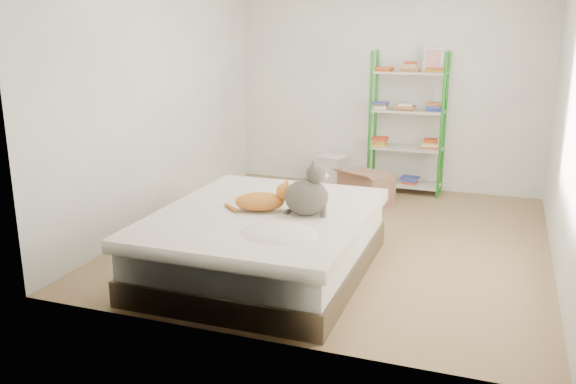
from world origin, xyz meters
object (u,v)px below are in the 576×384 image
at_px(shelf_unit, 408,120).
at_px(grey_cat, 307,189).
at_px(orange_cat, 260,199).
at_px(cardboard_box, 366,188).
at_px(bed, 264,242).
at_px(white_bin, 333,171).

bearing_deg(shelf_unit, grey_cat, -96.56).
height_order(orange_cat, grey_cat, grey_cat).
bearing_deg(cardboard_box, shelf_unit, 92.21).
distance_m(bed, grey_cat, 0.59).
bearing_deg(grey_cat, orange_cat, 74.81).
relative_size(orange_cat, white_bin, 1.17).
bearing_deg(cardboard_box, bed, -70.66).
height_order(bed, cardboard_box, bed).
distance_m(grey_cat, shelf_unit, 2.91).
bearing_deg(cardboard_box, orange_cat, -71.66).
height_order(shelf_unit, white_bin, shelf_unit).
xyz_separation_m(grey_cat, white_bin, (-0.58, 2.85, -0.54)).
relative_size(shelf_unit, cardboard_box, 2.54).
bearing_deg(grey_cat, cardboard_box, -17.04).
relative_size(grey_cat, white_bin, 1.04).
bearing_deg(orange_cat, cardboard_box, 58.07).
xyz_separation_m(shelf_unit, white_bin, (-0.91, -0.03, -0.69)).
height_order(bed, grey_cat, grey_cat).
xyz_separation_m(orange_cat, shelf_unit, (0.73, 2.90, 0.27)).
bearing_deg(bed, cardboard_box, 80.81).
distance_m(orange_cat, white_bin, 2.90).
bearing_deg(shelf_unit, bed, -103.34).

